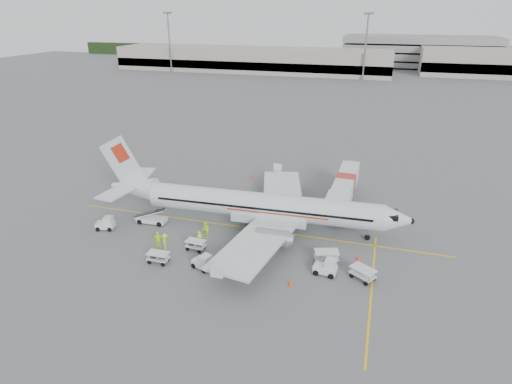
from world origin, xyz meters
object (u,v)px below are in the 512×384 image
belt_loader (151,213)px  tug_fore (325,266)px  jet_bridge (345,191)px  tug_mid (202,261)px  aircraft (263,189)px  tug_aft (105,223)px

belt_loader → tug_fore: belt_loader is taller
tug_fore → jet_bridge: bearing=95.5°
belt_loader → tug_mid: bearing=-39.7°
aircraft → tug_fore: aircraft is taller
tug_fore → tug_mid: (-11.69, -2.44, -0.06)m
tug_mid → belt_loader: bearing=164.0°
tug_mid → tug_fore: bearing=32.7°
jet_bridge → belt_loader: size_ratio=3.42×
tug_fore → tug_aft: bearing=-178.2°
belt_loader → tug_aft: belt_loader is taller
aircraft → tug_fore: 11.82m
tug_mid → tug_aft: (-13.99, 4.26, 0.00)m
tug_fore → aircraft: bearing=144.4°
belt_loader → jet_bridge: bearing=25.2°
belt_loader → tug_fore: bearing=-15.4°
tug_fore → tug_mid: bearing=-162.4°
tug_fore → tug_mid: tug_fore is taller
belt_loader → tug_fore: (21.30, -4.77, -0.42)m
tug_mid → tug_aft: tug_aft is taller
aircraft → belt_loader: 13.70m
aircraft → tug_fore: (8.34, -7.36, -4.01)m
tug_mid → tug_aft: 14.63m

